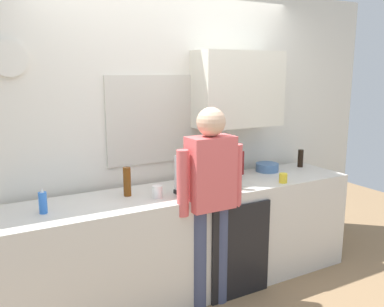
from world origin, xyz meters
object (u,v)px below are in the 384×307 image
Objects in this scene: bottle_dark_sauce at (300,158)px; bottle_olive_oil at (237,174)px; coffee_maker at (189,176)px; bottle_green_wine at (220,176)px; bottle_clear_soda at (220,166)px; cup_white_mug at (157,192)px; person_at_sink at (210,192)px; bottle_red_vinegar at (241,163)px; cup_terracotta_mug at (211,181)px; bottle_amber_beer at (127,182)px; dish_soap at (43,202)px; cup_yellow_cup at (283,178)px; mixing_bowl at (267,167)px.

bottle_olive_oil reaches higher than bottle_dark_sauce.
coffee_maker is 1.10× the size of bottle_green_wine.
cup_white_mug is at bearing -166.17° from bottle_clear_soda.
bottle_clear_soda is at bearing 43.09° from person_at_sink.
bottle_red_vinegar is 0.52m from cup_terracotta_mug.
bottle_green_wine is at bearing -30.06° from coffee_maker.
bottle_red_vinegar is 0.79× the size of bottle_clear_soda.
bottle_red_vinegar is at bearing 50.72° from bottle_olive_oil.
bottle_amber_beer is 0.14× the size of person_at_sink.
bottle_clear_soda is 1.52m from dish_soap.
cup_yellow_cup is 0.39× the size of mixing_bowl.
mixing_bowl is at bearing 69.69° from cup_yellow_cup.
cup_white_mug is (0.18, -0.16, -0.07)m from bottle_amber_beer.
coffee_maker is 3.59× the size of cup_terracotta_mug.
bottle_red_vinegar is at bearing 23.08° from coffee_maker.
bottle_green_wine is (0.21, -0.12, 0.00)m from coffee_maker.
bottle_olive_oil is at bearing 11.54° from bottle_green_wine.
bottle_olive_oil is at bearing -161.80° from bottle_dark_sauce.
person_at_sink is (-0.33, -0.38, -0.09)m from bottle_clear_soda.
dish_soap is at bearing 160.96° from person_at_sink.
cup_yellow_cup is (0.67, 0.00, -0.11)m from bottle_green_wine.
bottle_dark_sauce is (1.89, 0.07, -0.03)m from bottle_amber_beer.
bottle_olive_oil is 0.89× the size of bottle_clear_soda.
bottle_green_wine reaches higher than cup_yellow_cup.
bottle_green_wine is at bearing -17.42° from cup_white_mug.
bottle_green_wine is 3.16× the size of cup_white_mug.
cup_yellow_cup is at bearing -71.38° from bottle_red_vinegar.
bottle_dark_sauce is 2.54m from dish_soap.
cup_terracotta_mug is 0.42× the size of mixing_bowl.
bottle_green_wine is at bearing -9.12° from dish_soap.
person_at_sink is (-0.94, -0.46, 0.01)m from mixing_bowl.
bottle_olive_oil is at bearing -9.16° from cup_white_mug.
cup_terracotta_mug reaches higher than mixing_bowl.
bottle_clear_soda is at bearing 88.20° from bottle_olive_oil.
coffee_maker is 1.32× the size of bottle_olive_oil.
mixing_bowl is (0.61, 0.08, -0.10)m from bottle_clear_soda.
bottle_amber_beer is 1.48m from mixing_bowl.
coffee_maker is 1.18× the size of bottle_clear_soda.
bottle_amber_beer is at bearing 155.03° from bottle_green_wine.
person_at_sink is (0.53, -0.37, -0.06)m from bottle_amber_beer.
bottle_red_vinegar reaches higher than cup_terracotta_mug.
bottle_red_vinegar is 0.30m from mixing_bowl.
cup_white_mug is at bearing 162.58° from bottle_green_wine.
cup_yellow_cup is at bearing 0.22° from bottle_green_wine.
bottle_olive_oil is 0.48m from cup_yellow_cup.
bottle_green_wine is at bearing -168.46° from bottle_olive_oil.
bottle_amber_beer reaches higher than dish_soap.
bottle_clear_soda is (-1.02, -0.06, 0.05)m from bottle_dark_sauce.
bottle_clear_soda is 3.29× the size of cup_yellow_cup.
cup_white_mug is (-0.67, 0.11, -0.08)m from bottle_olive_oil.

